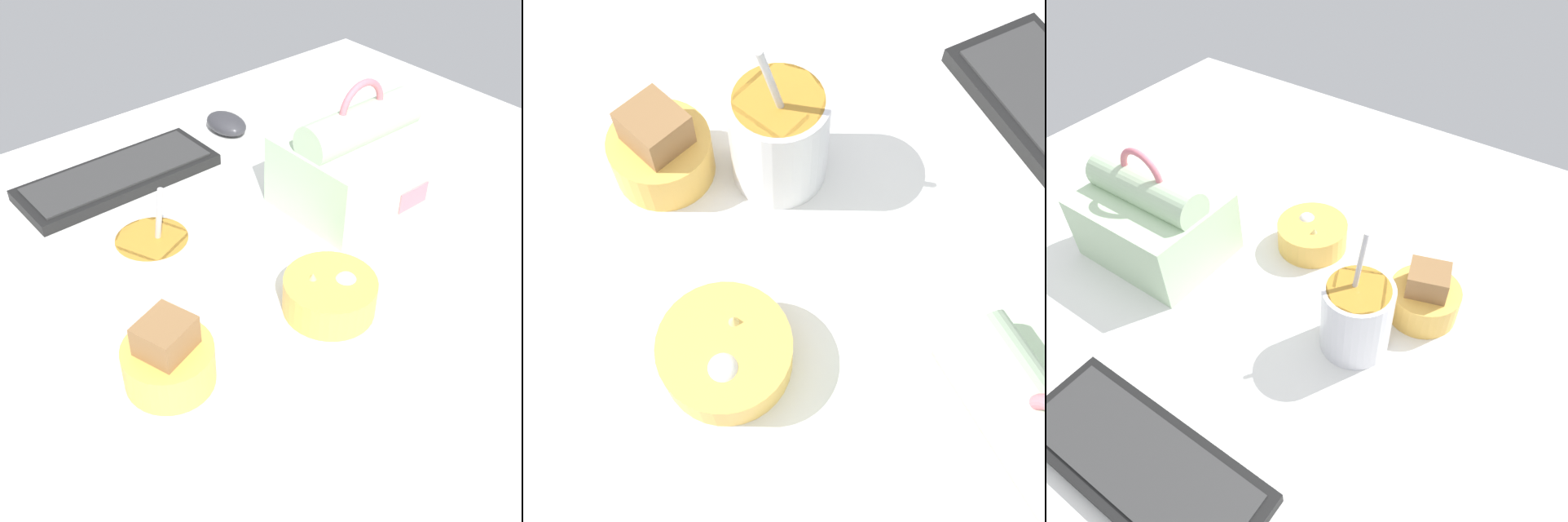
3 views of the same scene
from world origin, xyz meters
The scene contains 6 objects.
desk_surface centered at (0.00, 0.00, 1.00)cm, with size 140.00×110.00×2.00cm.
keyboard centered at (-2.11, 34.58, 3.02)cm, with size 31.50×12.19×2.10cm.
lunch_bag centered at (23.01, 7.36, 8.64)cm, with size 21.32×16.97×19.35cm.
soup_cup centered at (-13.08, 5.47, 7.77)cm, with size 9.58×9.58×18.47cm.
bento_bowl_sandwich centered at (-18.48, -4.88, 5.26)cm, with size 10.21×10.21×8.75cm.
bento_bowl_snacks centered at (3.01, -7.82, 4.45)cm, with size 11.57×11.57×5.48cm.
Camera 3 is at (-32.24, 44.68, 60.08)cm, focal length 35.00 mm.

